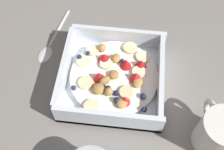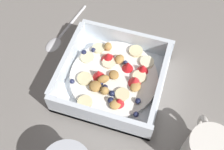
# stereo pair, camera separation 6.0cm
# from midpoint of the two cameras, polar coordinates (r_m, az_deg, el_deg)

# --- Properties ---
(ground_plane) EXTENTS (2.40, 2.40, 0.00)m
(ground_plane) POSITION_cam_midpoint_polar(r_m,az_deg,el_deg) (0.64, -2.20, -0.65)
(ground_plane) COLOR gray
(fruit_bowl) EXTENTS (0.22, 0.22, 0.06)m
(fruit_bowl) POSITION_cam_midpoint_polar(r_m,az_deg,el_deg) (0.61, -2.73, -0.70)
(fruit_bowl) COLOR white
(fruit_bowl) RESTS_ON ground
(spoon) EXTENTS (0.05, 0.17, 0.01)m
(spoon) POSITION_cam_midpoint_polar(r_m,az_deg,el_deg) (0.71, -15.06, 5.70)
(spoon) COLOR silver
(spoon) RESTS_ON ground
(coffee_mug) EXTENTS (0.08, 0.11, 0.09)m
(coffee_mug) POSITION_cam_midpoint_polar(r_m,az_deg,el_deg) (0.56, 17.82, -11.34)
(coffee_mug) COLOR white
(coffee_mug) RESTS_ON ground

